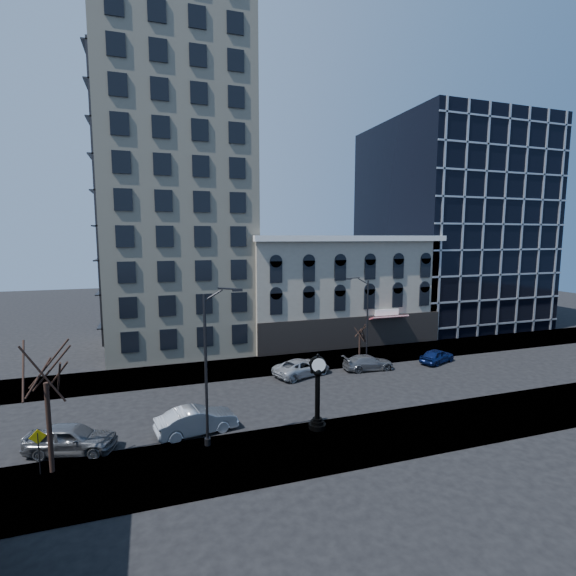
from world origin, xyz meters
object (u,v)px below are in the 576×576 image
object	(u,v)px
car_near_a	(71,439)
street_lamp_near	(217,325)
car_near_b	(197,420)
street_clock	(317,395)
warning_sign	(38,443)

from	to	relation	value
car_near_a	street_lamp_near	bearing A→B (deg)	-87.11
street_lamp_near	car_near_b	world-z (taller)	street_lamp_near
street_clock	street_lamp_near	world-z (taller)	street_lamp_near
street_clock	car_near_b	distance (m)	7.82
car_near_b	street_clock	bearing A→B (deg)	-115.67
street_lamp_near	warning_sign	bearing A→B (deg)	-176.43
street_lamp_near	car_near_a	xyz separation A→B (m)	(-8.23, 1.83, -6.48)
street_lamp_near	warning_sign	size ratio (longest dim) A/B	3.92
street_clock	car_near_a	distance (m)	14.70
street_lamp_near	warning_sign	world-z (taller)	street_lamp_near
street_lamp_near	car_near_a	size ratio (longest dim) A/B	1.92
street_clock	warning_sign	distance (m)	15.65
street_clock	street_lamp_near	bearing A→B (deg)	-170.11
warning_sign	car_near_a	size ratio (longest dim) A/B	0.49
street_clock	car_near_a	xyz separation A→B (m)	(-14.51, 1.81, -1.51)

